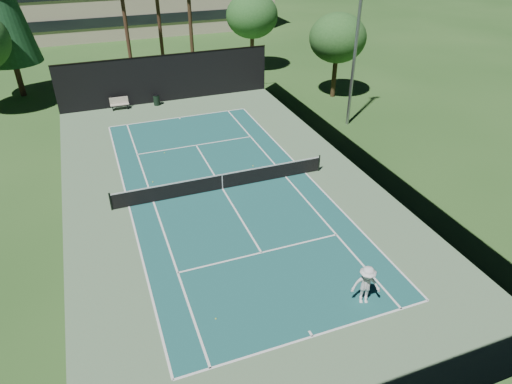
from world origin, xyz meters
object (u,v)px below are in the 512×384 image
at_px(tennis_net, 222,181).
at_px(player, 366,285).
at_px(tennis_ball_b, 153,182).
at_px(park_bench, 119,103).
at_px(trash_bin, 157,100).
at_px(tennis_ball_c, 253,166).
at_px(tennis_ball_d, 165,153).
at_px(tennis_ball_a, 216,319).

xyz_separation_m(tennis_net, player, (2.87, -10.95, 0.38)).
bearing_deg(tennis_ball_b, park_bench, 92.01).
xyz_separation_m(park_bench, trash_bin, (3.07, -0.12, -0.07)).
distance_m(tennis_net, player, 11.33).
xyz_separation_m(tennis_ball_b, tennis_ball_c, (6.45, -0.22, 0.00)).
relative_size(player, tennis_ball_d, 29.00).
bearing_deg(tennis_ball_c, player, -89.18).
xyz_separation_m(tennis_net, tennis_ball_b, (-3.76, 2.25, -0.52)).
distance_m(tennis_ball_c, park_bench, 15.11).
relative_size(tennis_net, tennis_ball_a, 210.97).
height_order(tennis_ball_a, tennis_ball_d, tennis_ball_d).
relative_size(tennis_ball_a, tennis_ball_b, 0.81).
bearing_deg(player, trash_bin, 119.16).
bearing_deg(park_bench, tennis_ball_b, -87.99).
relative_size(tennis_net, player, 6.87).
relative_size(player, tennis_ball_a, 30.72).
distance_m(tennis_net, park_bench, 16.02).
distance_m(tennis_net, trash_bin, 15.37).
bearing_deg(tennis_net, tennis_ball_b, 149.15).
distance_m(player, tennis_ball_c, 13.02).
bearing_deg(trash_bin, player, -81.29).
bearing_deg(tennis_ball_a, player, -11.68).
bearing_deg(tennis_ball_d, tennis_ball_b, -111.14).
xyz_separation_m(tennis_ball_b, park_bench, (-0.46, 13.20, 0.51)).
height_order(tennis_net, park_bench, tennis_net).
height_order(tennis_ball_c, park_bench, park_bench).
bearing_deg(player, tennis_ball_b, 137.12).
bearing_deg(trash_bin, park_bench, 177.70).
xyz_separation_m(tennis_ball_a, park_bench, (-0.96, 25.14, 0.52)).
xyz_separation_m(player, trash_bin, (-4.03, 26.28, -0.46)).
distance_m(tennis_ball_a, tennis_ball_c, 13.14).
bearing_deg(tennis_ball_d, tennis_ball_a, -93.44).
bearing_deg(tennis_ball_c, tennis_net, -142.89).
xyz_separation_m(tennis_net, trash_bin, (-1.16, 15.33, -0.08)).
xyz_separation_m(tennis_ball_a, trash_bin, (2.10, 25.02, 0.45)).
bearing_deg(tennis_ball_b, trash_bin, 78.75).
xyz_separation_m(tennis_net, tennis_ball_d, (-2.33, 5.97, -0.53)).
xyz_separation_m(player, park_bench, (-7.10, 26.41, -0.39)).
distance_m(tennis_ball_c, trash_bin, 13.85).
distance_m(tennis_ball_d, trash_bin, 9.44).
bearing_deg(tennis_ball_d, trash_bin, 82.91).
height_order(tennis_ball_a, park_bench, park_bench).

